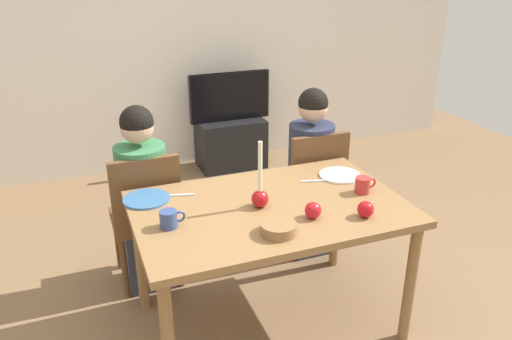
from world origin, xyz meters
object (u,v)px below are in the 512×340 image
object	(u,v)px
mug_left	(169,219)
apple_near_candle	(313,210)
dining_table	(270,220)
apple_by_left_plate	(366,209)
person_left_child	(144,202)
tv	(230,97)
person_right_child	(310,175)
plate_right	(340,175)
tv_stand	(231,143)
chair_right	(312,185)
chair_left	(146,213)
bowl_walnuts	(279,228)
candle_centerpiece	(260,194)
plate_left	(146,199)
mug_right	(363,185)

from	to	relation	value
mug_left	apple_near_candle	world-z (taller)	mug_left
dining_table	apple_by_left_plate	world-z (taller)	apple_by_left_plate
person_left_child	dining_table	bearing A→B (deg)	-49.04
person_left_child	apple_near_candle	xyz separation A→B (m)	(0.70, -0.84, 0.22)
tv	mug_left	bearing A→B (deg)	-114.67
dining_table	person_right_child	distance (m)	0.86
plate_right	apple_near_candle	xyz separation A→B (m)	(-0.38, -0.40, 0.04)
tv	tv_stand	bearing A→B (deg)	-90.00
tv_stand	chair_right	bearing A→B (deg)	-89.32
person_left_child	person_right_child	world-z (taller)	same
person_right_child	mug_left	xyz separation A→B (m)	(-1.09, -0.68, 0.22)
chair_left	bowl_walnuts	distance (m)	1.04
chair_right	candle_centerpiece	world-z (taller)	candle_centerpiece
chair_left	mug_left	xyz separation A→B (m)	(0.02, -0.64, 0.28)
person_right_child	plate_right	xyz separation A→B (m)	(-0.03, -0.44, 0.19)
dining_table	person_left_child	bearing A→B (deg)	130.96
mug_left	apple_by_left_plate	distance (m)	0.96
dining_table	chair_left	size ratio (longest dim) A/B	1.56
candle_centerpiece	apple_near_candle	distance (m)	0.29
plate_right	mug_left	xyz separation A→B (m)	(-1.06, -0.24, 0.04)
plate_right	mug_left	bearing A→B (deg)	-167.45
tv_stand	candle_centerpiece	bearing A→B (deg)	-104.51
person_left_child	chair_left	bearing A→B (deg)	-90.00
chair_right	mug_left	bearing A→B (deg)	-149.51
mug_left	plate_left	bearing A→B (deg)	99.33
chair_left	tv_stand	world-z (taller)	chair_left
tv_stand	plate_left	xyz separation A→B (m)	(-1.13, -2.01, 0.52)
person_right_child	tv	bearing A→B (deg)	90.69
person_left_child	tv	distance (m)	2.00
chair_right	person_left_child	distance (m)	1.12
person_left_child	bowl_walnuts	size ratio (longest dim) A/B	6.86
person_right_child	mug_left	distance (m)	1.31
chair_right	mug_left	distance (m)	1.30
tv_stand	chair_left	bearing A→B (deg)	-122.95
chair_left	tv	xyz separation A→B (m)	(1.10, 1.69, 0.20)
tv_stand	person_left_child	bearing A→B (deg)	-123.46
person_left_child	apple_near_candle	bearing A→B (deg)	-50.09
candle_centerpiece	mug_left	size ratio (longest dim) A/B	2.84
chair_left	candle_centerpiece	bearing A→B (deg)	-50.07
person_left_child	mug_right	size ratio (longest dim) A/B	9.40
dining_table	chair_left	world-z (taller)	chair_left
person_right_child	candle_centerpiece	bearing A→B (deg)	-134.08
candle_centerpiece	mug_left	bearing A→B (deg)	-174.92
person_left_child	bowl_walnuts	bearing A→B (deg)	-62.13
dining_table	person_right_child	size ratio (longest dim) A/B	1.19
chair_left	tv_stand	size ratio (longest dim) A/B	1.41
chair_left	plate_right	distance (m)	1.18
person_right_child	plate_right	size ratio (longest dim) A/B	4.84
chair_left	plate_left	xyz separation A→B (m)	(-0.03, -0.31, 0.24)
candle_centerpiece	mug_right	world-z (taller)	candle_centerpiece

